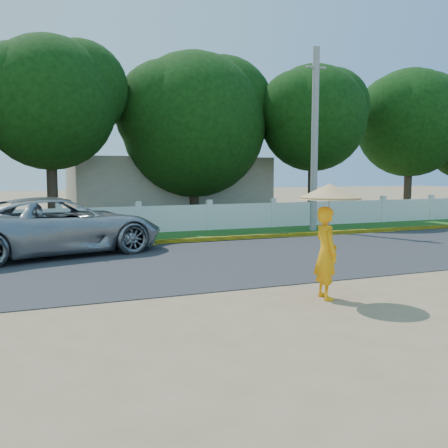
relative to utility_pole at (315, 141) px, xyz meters
The scene contains 10 objects.
ground 12.35m from the utility_pole, 126.44° to the right, with size 120.00×120.00×0.00m, color #9E8460.
road 9.35m from the utility_pole, 144.60° to the right, with size 60.00×7.00×0.02m, color #38383A.
grass_verge 7.93m from the utility_pole, behind, with size 60.00×3.50×0.03m, color #2D601E.
curb 8.02m from the utility_pole, 168.52° to the right, with size 40.00×0.18×0.16m, color yellow.
fence 7.88m from the utility_pole, 166.11° to the left, with size 40.00×0.10×1.10m, color silver.
building_near 9.66m from the utility_pole, 115.09° to the left, with size 10.00×6.00×3.20m, color #B7AD99.
utility_pole is the anchor object (origin of this frame).
vehicle 10.90m from the utility_pole, 167.47° to the right, with size 2.87×6.22×1.73m, color #A1A4A8.
monk_with_parasol 11.50m from the utility_pole, 120.54° to the right, with size 1.24×1.24×2.25m.
tree_row 5.68m from the utility_pole, 122.13° to the left, with size 41.02×7.82×8.28m.
Camera 1 is at (-4.14, -8.39, 2.48)m, focal length 40.00 mm.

